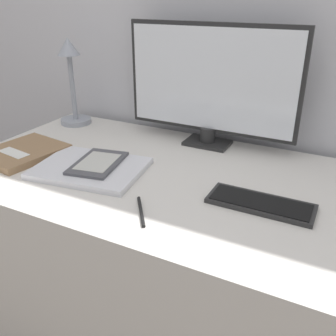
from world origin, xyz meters
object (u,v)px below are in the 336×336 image
object	(u,v)px
keyboard	(261,203)
desk_lamp	(71,77)
monitor	(211,84)
pen	(141,211)
notebook	(23,152)
laptop	(90,168)
ereader	(98,163)

from	to	relation	value
keyboard	desk_lamp	xyz separation A→B (m)	(-0.88, 0.32, 0.19)
monitor	desk_lamp	bearing A→B (deg)	-177.16
desk_lamp	pen	size ratio (longest dim) A/B	2.99
notebook	desk_lamp	bearing A→B (deg)	99.96
monitor	keyboard	xyz separation A→B (m)	(0.29, -0.35, -0.22)
laptop	desk_lamp	bearing A→B (deg)	134.58
ereader	notebook	distance (m)	0.30
laptop	desk_lamp	size ratio (longest dim) A/B	1.03
monitor	ereader	distance (m)	0.47
pen	desk_lamp	bearing A→B (deg)	141.32
desk_lamp	notebook	xyz separation A→B (m)	(0.06, -0.36, -0.18)
notebook	pen	distance (m)	0.57
monitor	desk_lamp	world-z (taller)	monitor
keyboard	notebook	xyz separation A→B (m)	(-0.81, -0.04, 0.00)
monitor	ereader	bearing A→B (deg)	-122.10
monitor	notebook	size ratio (longest dim) A/B	2.19
ereader	pen	distance (m)	0.30
monitor	notebook	xyz separation A→B (m)	(-0.53, -0.39, -0.21)
keyboard	notebook	distance (m)	0.82
monitor	pen	bearing A→B (deg)	-87.39
monitor	ereader	xyz separation A→B (m)	(-0.23, -0.36, -0.20)
ereader	notebook	xyz separation A→B (m)	(-0.30, -0.02, -0.01)
laptop	notebook	size ratio (longest dim) A/B	1.26
monitor	pen	size ratio (longest dim) A/B	5.32
notebook	ereader	bearing A→B (deg)	4.31
monitor	notebook	world-z (taller)	monitor
laptop	pen	bearing A→B (deg)	-27.56
notebook	monitor	bearing A→B (deg)	36.12
desk_lamp	pen	distance (m)	0.81
ereader	desk_lamp	distance (m)	0.52
desk_lamp	pen	world-z (taller)	desk_lamp
laptop	notebook	xyz separation A→B (m)	(-0.29, -0.00, 0.00)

